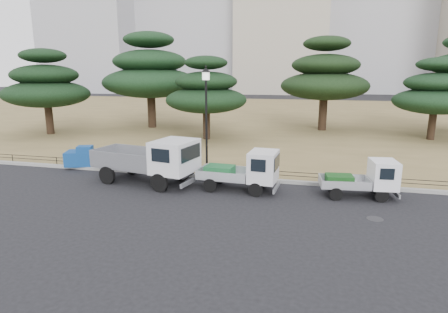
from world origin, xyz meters
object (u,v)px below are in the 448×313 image
(truck_large, at_px, (151,159))
(truck_kei_rear, at_px, (364,179))
(street_lamp, at_px, (206,103))
(tarp_pile, at_px, (82,157))
(truck_kei_front, at_px, (244,171))

(truck_large, relative_size, truck_kei_rear, 1.65)
(truck_large, xyz_separation_m, truck_kei_rear, (9.69, 0.33, -0.42))
(truck_large, relative_size, street_lamp, 1.00)
(tarp_pile, bearing_deg, truck_kei_rear, -6.26)
(truck_kei_rear, bearing_deg, street_lamp, 161.40)
(truck_large, height_order, tarp_pile, truck_large)
(truck_kei_front, bearing_deg, truck_large, -176.45)
(truck_large, bearing_deg, truck_kei_rear, 12.49)
(truck_kei_front, distance_m, truck_kei_rear, 5.15)
(truck_kei_rear, xyz_separation_m, tarp_pile, (-14.76, 1.62, -0.21))
(truck_kei_front, xyz_separation_m, tarp_pile, (-9.62, 1.95, -0.33))
(truck_large, xyz_separation_m, tarp_pile, (-5.08, 1.95, -0.63))
(truck_large, bearing_deg, street_lamp, 51.11)
(truck_kei_rear, distance_m, tarp_pile, 14.85)
(truck_large, distance_m, truck_kei_front, 4.56)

